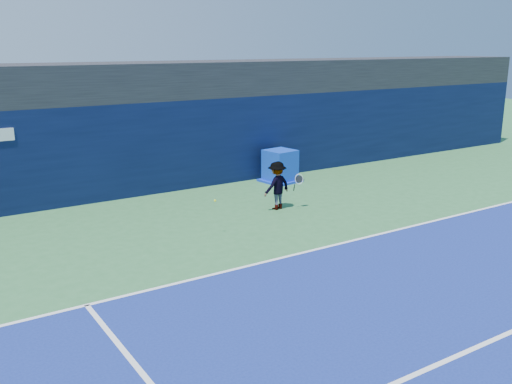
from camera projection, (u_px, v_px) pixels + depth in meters
ground at (392, 301)px, 10.97m from camera, size 80.00×80.00×0.00m
baseline at (298, 254)px, 13.40m from camera, size 24.00×0.10×0.01m
service_line at (482, 345)px, 9.34m from camera, size 24.00×0.10×0.01m
stadium_band at (149, 80)px, 19.40m from camera, size 36.00×3.00×1.20m
back_wall_assembly at (164, 145)px, 19.12m from camera, size 36.00×1.03×3.00m
equipment_cart at (280, 167)px, 20.37m from camera, size 1.35×1.35×1.15m
tennis_player at (277, 185)px, 16.92m from camera, size 1.23×0.71×1.44m
tennis_ball at (215, 201)px, 14.57m from camera, size 0.06×0.06×0.06m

